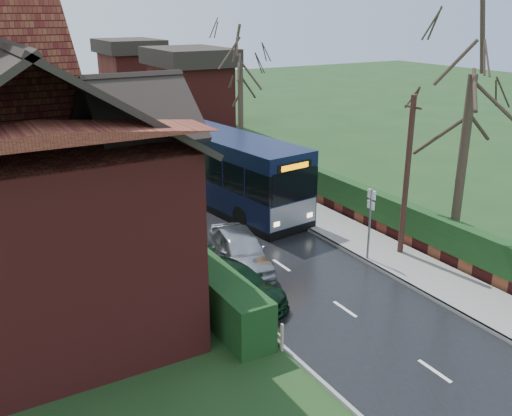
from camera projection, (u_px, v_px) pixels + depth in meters
ground at (311, 286)px, 20.81m from camera, size 140.00×140.00×0.00m
road at (197, 207)px, 28.99m from camera, size 6.00×100.00×0.02m
pavement at (269, 194)px, 30.97m from camera, size 2.50×100.00×0.14m
kerb_right at (250, 197)px, 30.40m from camera, size 0.12×100.00×0.14m
kerb_left at (140, 217)px, 27.54m from camera, size 0.12×100.00×0.10m
front_hedge at (159, 241)px, 22.80m from camera, size 1.20×16.00×1.60m
picket_fence at (177, 245)px, 23.27m from camera, size 0.10×16.00×0.90m
right_wall_hedge at (293, 173)px, 31.38m from camera, size 0.60×50.00×1.80m
brick_house at (20, 172)px, 19.16m from camera, size 9.30×14.60×10.30m
bus at (217, 168)px, 29.32m from camera, size 4.32×12.38×3.68m
car_silver at (240, 250)px, 22.03m from camera, size 2.69×4.74×1.52m
car_green at (234, 283)px, 19.63m from camera, size 2.73×4.60×1.25m
car_distant at (73, 101)px, 58.58m from camera, size 2.57×3.87×1.21m
bus_stop_sign at (370, 214)px, 22.17m from camera, size 0.10×0.46×3.04m
telegraph_pole at (407, 178)px, 22.36m from camera, size 0.22×0.84×6.53m
tree_right_near at (475, 60)px, 20.32m from camera, size 4.86×4.86×10.50m
tree_right_far at (240, 55)px, 34.76m from camera, size 4.76×4.76×9.19m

